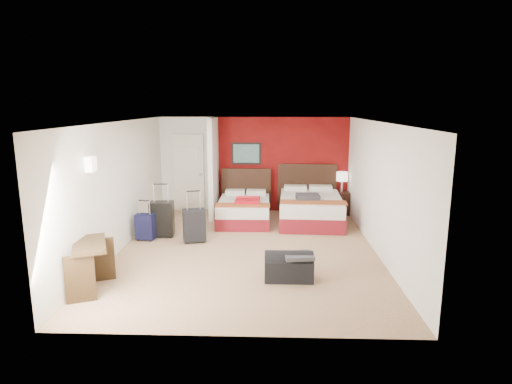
{
  "coord_description": "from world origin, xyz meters",
  "views": [
    {
      "loc": [
        0.45,
        -8.07,
        2.81
      ],
      "look_at": [
        0.14,
        0.8,
        1.0
      ],
      "focal_mm": 30.02,
      "sensor_mm": 36.0,
      "label": 1
    }
  ],
  "objects_px": {
    "red_suitcase_open": "(248,199)",
    "suitcase_black": "(162,220)",
    "duffel_bag": "(289,268)",
    "bed_right": "(310,210)",
    "nightstand": "(341,203)",
    "bed_left": "(244,211)",
    "suitcase_charcoal": "(194,227)",
    "table_lamp": "(342,182)",
    "suitcase_navy": "(145,228)",
    "desk": "(91,267)"
  },
  "relations": [
    {
      "from": "table_lamp",
      "to": "desk",
      "type": "distance_m",
      "value": 6.73
    },
    {
      "from": "suitcase_charcoal",
      "to": "red_suitcase_open",
      "type": "bearing_deg",
      "value": 39.33
    },
    {
      "from": "red_suitcase_open",
      "to": "suitcase_black",
      "type": "bearing_deg",
      "value": -144.44
    },
    {
      "from": "duffel_bag",
      "to": "desk",
      "type": "bearing_deg",
      "value": -170.1
    },
    {
      "from": "table_lamp",
      "to": "suitcase_charcoal",
      "type": "relative_size",
      "value": 0.78
    },
    {
      "from": "bed_right",
      "to": "red_suitcase_open",
      "type": "height_order",
      "value": "bed_right"
    },
    {
      "from": "red_suitcase_open",
      "to": "nightstand",
      "type": "xyz_separation_m",
      "value": [
        2.39,
        0.96,
        -0.29
      ]
    },
    {
      "from": "nightstand",
      "to": "suitcase_navy",
      "type": "bearing_deg",
      "value": -148.75
    },
    {
      "from": "suitcase_charcoal",
      "to": "table_lamp",
      "type": "bearing_deg",
      "value": 19.42
    },
    {
      "from": "suitcase_navy",
      "to": "bed_left",
      "type": "bearing_deg",
      "value": 45.3
    },
    {
      "from": "bed_right",
      "to": "table_lamp",
      "type": "xyz_separation_m",
      "value": [
        0.88,
        0.85,
        0.53
      ]
    },
    {
      "from": "duffel_bag",
      "to": "nightstand",
      "type": "bearing_deg",
      "value": 70.57
    },
    {
      "from": "table_lamp",
      "to": "suitcase_black",
      "type": "xyz_separation_m",
      "value": [
        -4.19,
        -2.13,
        -0.48
      ]
    },
    {
      "from": "suitcase_navy",
      "to": "duffel_bag",
      "type": "xyz_separation_m",
      "value": [
        2.94,
        -1.99,
        -0.07
      ]
    },
    {
      "from": "red_suitcase_open",
      "to": "duffel_bag",
      "type": "height_order",
      "value": "red_suitcase_open"
    },
    {
      "from": "bed_right",
      "to": "desk",
      "type": "relative_size",
      "value": 2.27
    },
    {
      "from": "bed_right",
      "to": "nightstand",
      "type": "bearing_deg",
      "value": 46.68
    },
    {
      "from": "suitcase_charcoal",
      "to": "duffel_bag",
      "type": "bearing_deg",
      "value": -61.59
    },
    {
      "from": "bed_right",
      "to": "duffel_bag",
      "type": "relative_size",
      "value": 2.68
    },
    {
      "from": "table_lamp",
      "to": "suitcase_navy",
      "type": "height_order",
      "value": "table_lamp"
    },
    {
      "from": "nightstand",
      "to": "desk",
      "type": "relative_size",
      "value": 0.63
    },
    {
      "from": "nightstand",
      "to": "suitcase_charcoal",
      "type": "xyz_separation_m",
      "value": [
        -3.43,
        -2.48,
        0.04
      ]
    },
    {
      "from": "nightstand",
      "to": "suitcase_navy",
      "type": "xyz_separation_m",
      "value": [
        -4.48,
        -2.38,
        -0.03
      ]
    },
    {
      "from": "suitcase_charcoal",
      "to": "suitcase_black",
      "type": "bearing_deg",
      "value": 138.77
    },
    {
      "from": "nightstand",
      "to": "table_lamp",
      "type": "bearing_deg",
      "value": 0.0
    },
    {
      "from": "red_suitcase_open",
      "to": "duffel_bag",
      "type": "relative_size",
      "value": 0.99
    },
    {
      "from": "bed_left",
      "to": "suitcase_black",
      "type": "height_order",
      "value": "suitcase_black"
    },
    {
      "from": "bed_left",
      "to": "nightstand",
      "type": "bearing_deg",
      "value": 18.6
    },
    {
      "from": "table_lamp",
      "to": "bed_right",
      "type": "bearing_deg",
      "value": -135.87
    },
    {
      "from": "bed_right",
      "to": "table_lamp",
      "type": "bearing_deg",
      "value": 46.68
    },
    {
      "from": "nightstand",
      "to": "suitcase_charcoal",
      "type": "relative_size",
      "value": 0.88
    },
    {
      "from": "desk",
      "to": "suitcase_black",
      "type": "bearing_deg",
      "value": 59.31
    },
    {
      "from": "suitcase_black",
      "to": "desk",
      "type": "height_order",
      "value": "desk"
    },
    {
      "from": "duffel_bag",
      "to": "suitcase_charcoal",
      "type": "bearing_deg",
      "value": 134.9
    },
    {
      "from": "red_suitcase_open",
      "to": "suitcase_navy",
      "type": "bearing_deg",
      "value": -143.3
    },
    {
      "from": "nightstand",
      "to": "desk",
      "type": "height_order",
      "value": "desk"
    },
    {
      "from": "suitcase_black",
      "to": "duffel_bag",
      "type": "relative_size",
      "value": 0.95
    },
    {
      "from": "bed_left",
      "to": "suitcase_charcoal",
      "type": "distance_m",
      "value": 1.87
    },
    {
      "from": "bed_left",
      "to": "red_suitcase_open",
      "type": "height_order",
      "value": "red_suitcase_open"
    },
    {
      "from": "red_suitcase_open",
      "to": "bed_left",
      "type": "bearing_deg",
      "value": 137.49
    },
    {
      "from": "bed_right",
      "to": "nightstand",
      "type": "xyz_separation_m",
      "value": [
        0.88,
        0.85,
        -0.02
      ]
    },
    {
      "from": "bed_left",
      "to": "suitcase_navy",
      "type": "bearing_deg",
      "value": -143.07
    },
    {
      "from": "bed_right",
      "to": "duffel_bag",
      "type": "height_order",
      "value": "bed_right"
    },
    {
      "from": "suitcase_black",
      "to": "suitcase_charcoal",
      "type": "xyz_separation_m",
      "value": [
        0.76,
        -0.35,
        -0.04
      ]
    },
    {
      "from": "bed_left",
      "to": "red_suitcase_open",
      "type": "distance_m",
      "value": 0.34
    },
    {
      "from": "red_suitcase_open",
      "to": "suitcase_charcoal",
      "type": "xyz_separation_m",
      "value": [
        -1.03,
        -1.52,
        -0.25
      ]
    },
    {
      "from": "bed_right",
      "to": "suitcase_charcoal",
      "type": "distance_m",
      "value": 3.03
    },
    {
      "from": "bed_left",
      "to": "duffel_bag",
      "type": "xyz_separation_m",
      "value": [
        0.95,
        -3.51,
        -0.07
      ]
    },
    {
      "from": "duffel_bag",
      "to": "suitcase_navy",
      "type": "bearing_deg",
      "value": 145.91
    },
    {
      "from": "duffel_bag",
      "to": "suitcase_black",
      "type": "bearing_deg",
      "value": 139.74
    }
  ]
}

